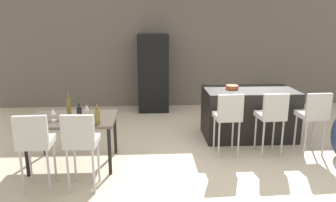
# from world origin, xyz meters

# --- Properties ---
(ground_plane) EXTENTS (10.00, 10.00, 0.00)m
(ground_plane) POSITION_xyz_m (0.00, 0.00, 0.00)
(ground_plane) COLOR beige
(back_wall) EXTENTS (10.00, 0.12, 2.90)m
(back_wall) POSITION_xyz_m (0.00, 3.13, 1.45)
(back_wall) COLOR #665B51
(back_wall) RESTS_ON ground_plane
(kitchen_island) EXTENTS (1.65, 0.93, 0.92)m
(kitchen_island) POSITION_xyz_m (0.66, 0.70, 0.46)
(kitchen_island) COLOR black
(kitchen_island) RESTS_ON ground_plane
(bar_chair_left) EXTENTS (0.42, 0.42, 1.05)m
(bar_chair_left) POSITION_xyz_m (0.06, -0.15, 0.70)
(bar_chair_left) COLOR beige
(bar_chair_left) RESTS_ON ground_plane
(bar_chair_middle) EXTENTS (0.43, 0.43, 1.05)m
(bar_chair_middle) POSITION_xyz_m (0.77, -0.15, 0.70)
(bar_chair_middle) COLOR beige
(bar_chair_middle) RESTS_ON ground_plane
(bar_chair_right) EXTENTS (0.42, 0.42, 1.05)m
(bar_chair_right) POSITION_xyz_m (1.46, -0.15, 0.70)
(bar_chair_right) COLOR beige
(bar_chair_right) RESTS_ON ground_plane
(dining_table) EXTENTS (1.28, 0.86, 0.74)m
(dining_table) POSITION_xyz_m (-2.34, -0.33, 0.67)
(dining_table) COLOR #4C4238
(dining_table) RESTS_ON ground_plane
(dining_chair_near) EXTENTS (0.42, 0.42, 1.05)m
(dining_chair_near) POSITION_xyz_m (-2.62, -1.13, 0.70)
(dining_chair_near) COLOR beige
(dining_chair_near) RESTS_ON ground_plane
(dining_chair_far) EXTENTS (0.42, 0.42, 1.05)m
(dining_chair_far) POSITION_xyz_m (-2.05, -1.13, 0.70)
(dining_chair_far) COLOR beige
(dining_chair_far) RESTS_ON ground_plane
(wine_bottle_far) EXTENTS (0.06, 0.06, 0.35)m
(wine_bottle_far) POSITION_xyz_m (-2.41, -0.21, 0.88)
(wine_bottle_far) COLOR brown
(wine_bottle_far) RESTS_ON dining_table
(wine_bottle_right) EXTENTS (0.07, 0.07, 0.28)m
(wine_bottle_right) POSITION_xyz_m (-1.91, -0.65, 0.85)
(wine_bottle_right) COLOR brown
(wine_bottle_right) RESTS_ON dining_table
(wine_bottle_corner) EXTENTS (0.07, 0.07, 0.29)m
(wine_bottle_corner) POSITION_xyz_m (-2.17, -0.58, 0.86)
(wine_bottle_corner) COLOR black
(wine_bottle_corner) RESTS_ON dining_table
(wine_glass_left) EXTENTS (0.07, 0.07, 0.17)m
(wine_glass_left) POSITION_xyz_m (-2.59, -0.42, 0.86)
(wine_glass_left) COLOR silver
(wine_glass_left) RESTS_ON dining_table
(wine_glass_middle) EXTENTS (0.07, 0.07, 0.17)m
(wine_glass_middle) POSITION_xyz_m (-2.14, -0.22, 0.86)
(wine_glass_middle) COLOR silver
(wine_glass_middle) RESTS_ON dining_table
(refrigerator) EXTENTS (0.72, 0.68, 1.84)m
(refrigerator) POSITION_xyz_m (-1.10, 2.69, 0.92)
(refrigerator) COLOR black
(refrigerator) RESTS_ON ground_plane
(fruit_bowl) EXTENTS (0.23, 0.23, 0.07)m
(fruit_bowl) POSITION_xyz_m (0.34, 0.74, 0.96)
(fruit_bowl) COLOR #C6512D
(fruit_bowl) RESTS_ON kitchen_island
(potted_plant) EXTENTS (0.41, 0.41, 0.61)m
(potted_plant) POSITION_xyz_m (1.91, 2.68, 0.36)
(potted_plant) COLOR #996B4C
(potted_plant) RESTS_ON ground_plane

